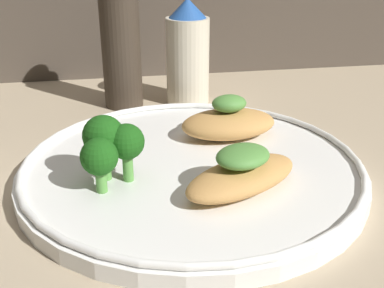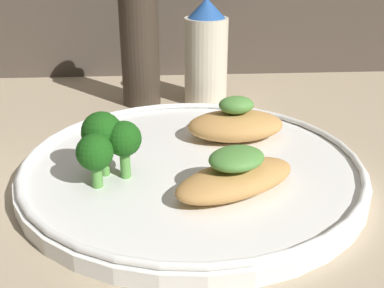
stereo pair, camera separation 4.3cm
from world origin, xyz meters
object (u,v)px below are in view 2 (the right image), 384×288
Objects in this scene: plate at (192,168)px; pepper_grinder at (140,45)px; sauce_bottle at (206,54)px; broccoli_bunch at (106,141)px.

pepper_grinder reaches higher than plate.
broccoli_bunch is at bearing -113.95° from sauce_bottle.
plate is 5.42× the size of broccoli_bunch.
sauce_bottle reaches higher than broccoli_bunch.
broccoli_bunch is 0.43× the size of sauce_bottle.
plate is 1.84× the size of pepper_grinder.
plate is 23.00cm from pepper_grinder.
broccoli_bunch reaches higher than plate.
broccoli_bunch is at bearing -95.03° from pepper_grinder.
broccoli_bunch is 25.99cm from sauce_bottle.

